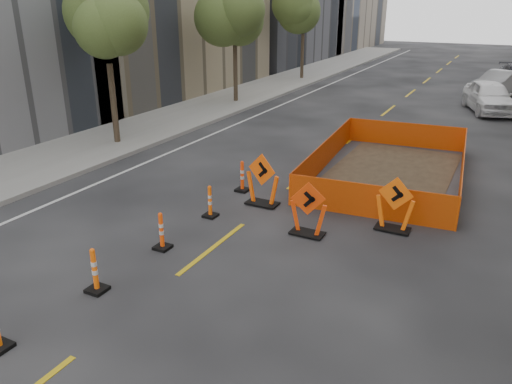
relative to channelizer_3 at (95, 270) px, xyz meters
The scene contains 15 objects.
ground_plane 1.74m from the channelizer_3, 47.79° to the right, with size 140.00×140.00×0.00m, color black.
sidewalk_left 13.35m from the channelizer_3, 126.20° to the left, with size 4.00×90.00×0.15m, color gray.
tree_l_b 12.09m from the channelizer_3, 129.71° to the left, with size 2.80×2.80×5.95m.
tree_l_c 20.53m from the channelizer_3, 111.21° to the left, with size 2.80×2.80×5.95m.
tree_l_d 29.95m from the channelizer_3, 104.20° to the left, with size 2.80×2.80×5.95m.
channelizer_3 is the anchor object (origin of this frame).
channelizer_4 2.16m from the channelizer_3, 88.66° to the left, with size 0.38×0.38×0.96m, color #FE470A, non-canonical shape.
channelizer_5 4.31m from the channelizer_3, 89.10° to the left, with size 0.36×0.36×0.93m, color #FF5C0A, non-canonical shape.
channelizer_6 6.47m from the channelizer_3, 90.87° to the left, with size 0.39×0.39×1.00m, color #ED3C0A, non-canonical shape.
chevron_sign_left 5.84m from the channelizer_3, 80.44° to the left, with size 1.05×0.63×1.58m, color #F7540A, non-canonical shape.
chevron_sign_center 5.34m from the channelizer_3, 57.19° to the left, with size 0.97×0.58×1.45m, color #F2400A, non-canonical shape.
chevron_sign_right 7.50m from the channelizer_3, 50.30° to the left, with size 1.00×0.60×1.49m, color #FF5E0A, non-canonical shape.
safety_fence 10.81m from the channelizer_3, 70.20° to the left, with size 4.59×7.82×0.98m, color #FF580D, non-canonical shape.
parked_car_near 23.63m from the channelizer_3, 75.54° to the left, with size 1.94×4.81×1.64m, color white.
parked_car_mid 28.87m from the channelizer_3, 77.75° to the left, with size 1.62×4.65×1.53m, color gray.
Camera 1 is at (5.92, -5.19, 5.69)m, focal length 35.00 mm.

